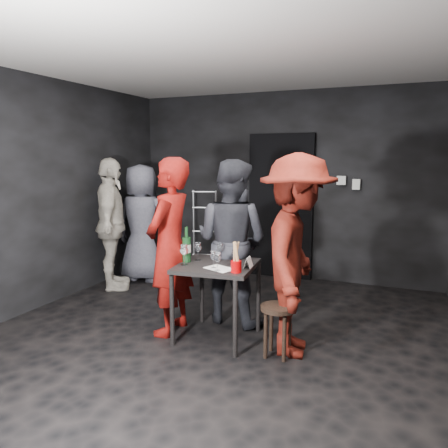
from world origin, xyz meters
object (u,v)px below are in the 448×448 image
at_px(hand_truck, 204,257).
at_px(stool, 278,317).
at_px(breadstick_cup, 236,258).
at_px(server_red, 169,231).
at_px(wine_bottle, 187,248).
at_px(bystander_grey, 142,217).
at_px(bystander_cream, 111,213).
at_px(tasting_table, 217,274).
at_px(man_maroon, 297,235).
at_px(woman_black, 231,228).

relative_size(hand_truck, stool, 2.69).
relative_size(hand_truck, breadstick_cup, 4.25).
bearing_deg(breadstick_cup, server_red, 167.19).
distance_m(server_red, wine_bottle, 0.25).
bearing_deg(bystander_grey, stool, 143.57).
xyz_separation_m(stool, bystander_cream, (-2.62, 1.10, 0.67)).
height_order(hand_truck, bystander_grey, bystander_grey).
bearing_deg(tasting_table, man_maroon, 0.32).
distance_m(man_maroon, bystander_cream, 2.89).
bearing_deg(man_maroon, breadstick_cup, 106.10).
bearing_deg(stool, server_red, 174.09).
xyz_separation_m(woman_black, man_maroon, (0.83, -0.50, 0.07)).
height_order(bystander_cream, wine_bottle, bystander_cream).
xyz_separation_m(woman_black, bystander_cream, (-1.90, 0.43, 0.01)).
distance_m(woman_black, man_maroon, 0.98).
relative_size(hand_truck, bystander_grey, 0.68).
relative_size(stool, bystander_grey, 0.25).
relative_size(woman_black, bystander_grey, 1.10).
height_order(server_red, man_maroon, man_maroon).
height_order(tasting_table, wine_bottle, wine_bottle).
relative_size(hand_truck, bystander_cream, 0.61).
relative_size(tasting_table, woman_black, 0.37).
height_order(server_red, bystander_cream, server_red).
height_order(hand_truck, server_red, server_red).
bearing_deg(wine_bottle, man_maroon, 1.95).
bearing_deg(bystander_cream, woman_black, -135.84).
height_order(tasting_table, breadstick_cup, breadstick_cup).
bearing_deg(woman_black, breadstick_cup, 123.90).
relative_size(server_red, breadstick_cup, 7.03).
xyz_separation_m(wine_bottle, breadstick_cup, (0.59, -0.18, 0.00)).
bearing_deg(woman_black, man_maroon, 157.46).
relative_size(man_maroon, bystander_cream, 1.06).
bearing_deg(breadstick_cup, wine_bottle, 163.23).
bearing_deg(bystander_cream, stool, -145.69).
xyz_separation_m(server_red, man_maroon, (1.28, 0.04, 0.05)).
relative_size(bystander_grey, breadstick_cup, 6.23).
bearing_deg(hand_truck, server_red, -90.49).
bearing_deg(bystander_cream, man_maroon, -141.92).
bearing_deg(tasting_table, woman_black, 96.26).
xyz_separation_m(hand_truck, tasting_table, (1.21, -2.20, 0.42)).
relative_size(stool, woman_black, 0.23).
xyz_separation_m(server_red, breadstick_cup, (0.78, -0.18, -0.16)).
xyz_separation_m(tasting_table, breadstick_cup, (0.28, -0.21, 0.23)).
height_order(stool, server_red, server_red).
distance_m(bystander_cream, bystander_grey, 0.54).
distance_m(woman_black, bystander_cream, 1.95).
distance_m(stool, man_maroon, 0.75).
xyz_separation_m(man_maroon, breadstick_cup, (-0.49, -0.22, -0.21)).
bearing_deg(server_red, bystander_grey, -140.99).
xyz_separation_m(server_red, bystander_cream, (-1.46, 0.98, -0.01)).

